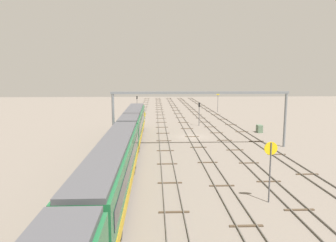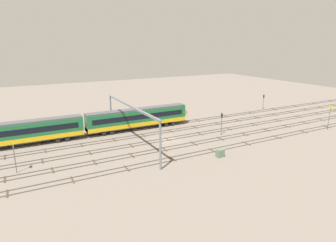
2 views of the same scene
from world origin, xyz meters
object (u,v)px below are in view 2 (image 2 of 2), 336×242
speed_sign_mid_trackside (14,152)px  signal_light_trackside_departure (264,100)px  speed_sign_near_foreground (330,115)px  relay_cabinet (220,153)px  signal_light_trackside_approach (222,121)px  overhead_gantry (131,114)px

speed_sign_mid_trackside → signal_light_trackside_departure: (67.63, 14.64, -0.55)m
speed_sign_near_foreground → relay_cabinet: bearing=-177.6°
relay_cabinet → speed_sign_near_foreground: bearing=2.4°
speed_sign_near_foreground → signal_light_trackside_approach: (-24.18, 8.76, -0.49)m
speed_sign_near_foreground → overhead_gantry: bearing=165.5°
overhead_gantry → signal_light_trackside_approach: (19.96, -2.67, -3.37)m
speed_sign_near_foreground → relay_cabinet: 32.56m
signal_light_trackside_departure → relay_cabinet: bearing=-145.5°
overhead_gantry → signal_light_trackside_approach: size_ratio=5.25×
overhead_gantry → speed_sign_near_foreground: bearing=-14.5°
speed_sign_mid_trackside → signal_light_trackside_approach: (40.20, 0.22, -0.31)m
overhead_gantry → signal_light_trackside_approach: bearing=-7.6°
overhead_gantry → speed_sign_mid_trackside: overhead_gantry is taller
overhead_gantry → speed_sign_near_foreground: size_ratio=4.46×
speed_sign_mid_trackside → relay_cabinet: 33.59m
speed_sign_mid_trackside → relay_cabinet: bearing=-17.2°
signal_light_trackside_approach → signal_light_trackside_departure: 30.99m
overhead_gantry → speed_sign_mid_trackside: bearing=-171.9°
overhead_gantry → relay_cabinet: (11.74, -12.76, -5.84)m
signal_light_trackside_approach → signal_light_trackside_departure: size_ratio=1.09×
overhead_gantry → speed_sign_mid_trackside: 20.68m
signal_light_trackside_departure → relay_cabinet: 43.33m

